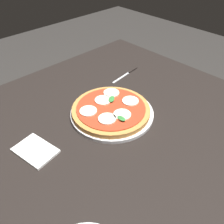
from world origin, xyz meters
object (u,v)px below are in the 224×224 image
Objects in this scene: napkin at (35,150)px; knife at (128,73)px; dining_table at (124,152)px; serving_tray at (112,113)px; pizza at (111,109)px.

napkin is 0.58m from knife.
napkin is at bearing 61.81° from dining_table.
knife is (0.27, -0.31, 0.10)m from dining_table.
knife is at bearing -58.15° from serving_tray.
serving_tray is (0.10, -0.04, 0.10)m from dining_table.
pizza is at bearing -18.96° from dining_table.
pizza reaches higher than dining_table.
napkin is (0.14, 0.26, 0.10)m from dining_table.
dining_table is 6.51× the size of knife.
napkin is 0.72× the size of knife.
napkin reaches higher than dining_table.
pizza is at bearing 68.72° from serving_tray.
dining_table is 4.10× the size of pizza.
serving_tray is at bearing -96.39° from napkin.
pizza is 2.19× the size of napkin.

